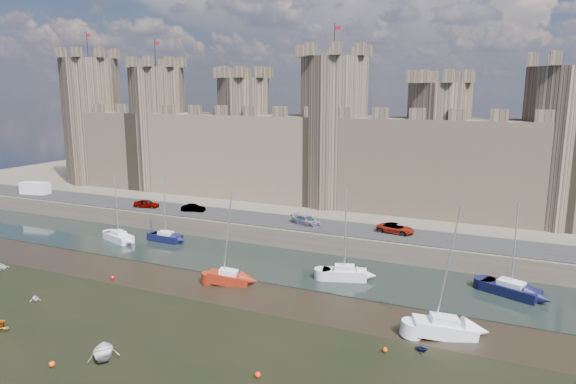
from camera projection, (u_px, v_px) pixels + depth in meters
The scene contains 23 objects.
ground at pixel (109, 348), 41.46m from camera, with size 160.00×160.00×0.00m, color black.
water_channel at pixel (250, 260), 62.90m from camera, with size 160.00×12.00×0.08m, color black.
quay at pixel (343, 196), 94.84m from camera, with size 160.00×60.00×2.50m, color #4C443A.
road at pixel (284, 222), 71.35m from camera, with size 160.00×7.00×0.10m, color black.
castle at pixel (317, 146), 82.35m from camera, with size 108.50×11.00×29.00m.
car_0 at pixel (146, 204), 79.81m from camera, with size 1.57×3.91×1.33m, color gray.
car_1 at pixel (193, 208), 77.20m from camera, with size 1.24×3.56×1.17m, color gray.
car_2 at pixel (306, 220), 69.61m from camera, with size 1.81×4.46×1.30m, color gray.
car_3 at pixel (396, 229), 65.47m from camera, with size 2.19×4.74×1.32m, color gray.
van at pixel (35, 188), 90.14m from camera, with size 4.95×1.98×2.16m, color silver.
sailboat_0 at pixel (119, 236), 70.56m from camera, with size 5.28×3.37×9.22m.
sailboat_1 at pixel (166, 237), 70.43m from camera, with size 4.55×1.91×9.00m.
sailboat_2 at pixel (344, 273), 56.21m from camera, with size 5.13×3.22×10.35m.
sailboat_3 at pixel (511, 289), 51.86m from camera, with size 5.94×4.08×9.71m.
sailboat_4 at pixel (229, 277), 55.09m from camera, with size 4.67×2.88×10.20m.
sailboat_5 at pixel (444, 327), 43.33m from camera, with size 5.66×3.83×11.38m.
dinghy_2 at pixel (104, 351), 40.26m from camera, with size 2.39×0.69×3.35m, color silver.
dinghy_3 at pixel (35, 298), 50.59m from camera, with size 1.06×0.64×1.22m, color silver.
dinghy_7 at pixel (421, 348), 40.85m from camera, with size 0.96×0.58×1.11m, color black.
buoy_1 at pixel (113, 278), 56.48m from camera, with size 0.42×0.42×0.42m, color #F30A10.
buoy_3 at pixel (385, 350), 40.76m from camera, with size 0.43×0.43×0.43m, color red.
buoy_4 at pixel (52, 364), 38.60m from camera, with size 0.47×0.47×0.47m, color #EB440A.
buoy_5 at pixel (258, 375), 37.16m from camera, with size 0.47×0.47×0.47m, color red.
Camera 1 is at (28.97, -28.83, 20.47)m, focal length 32.00 mm.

